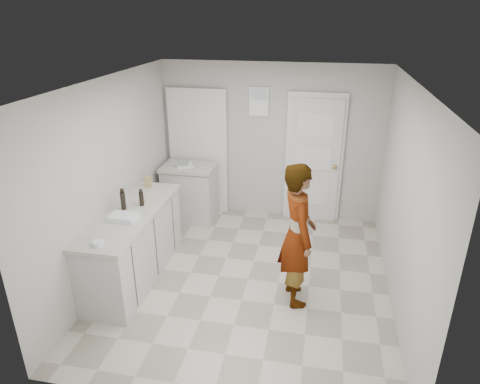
% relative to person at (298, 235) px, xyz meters
% --- Properties ---
extents(ground, '(4.00, 4.00, 0.00)m').
position_rel_person_xyz_m(ground, '(-0.61, 0.27, -0.86)').
color(ground, gray).
rests_on(ground, ground).
extents(room_shell, '(4.00, 4.00, 4.00)m').
position_rel_person_xyz_m(room_shell, '(-0.78, 2.22, 0.16)').
color(room_shell, '#B5B2AB').
rests_on(room_shell, ground).
extents(main_counter, '(0.64, 1.96, 0.93)m').
position_rel_person_xyz_m(main_counter, '(-2.06, 0.07, -0.43)').
color(main_counter, silver).
rests_on(main_counter, ground).
extents(side_counter, '(0.84, 0.61, 0.93)m').
position_rel_person_xyz_m(side_counter, '(-1.86, 1.82, -0.43)').
color(side_counter, silver).
rests_on(side_counter, ground).
extents(person, '(0.59, 0.73, 1.72)m').
position_rel_person_xyz_m(person, '(0.00, 0.00, 0.00)').
color(person, silver).
rests_on(person, ground).
extents(cake_mix_box, '(0.10, 0.06, 0.16)m').
position_rel_person_xyz_m(cake_mix_box, '(-2.15, 0.86, 0.14)').
color(cake_mix_box, '#9D7E4E').
rests_on(cake_mix_box, main_counter).
extents(spice_jar, '(0.05, 0.05, 0.07)m').
position_rel_person_xyz_m(spice_jar, '(-2.00, 0.36, 0.10)').
color(spice_jar, tan).
rests_on(spice_jar, main_counter).
extents(oil_cruet_a, '(0.06, 0.06, 0.23)m').
position_rel_person_xyz_m(oil_cruet_a, '(-1.99, 0.28, 0.17)').
color(oil_cruet_a, black).
rests_on(oil_cruet_a, main_counter).
extents(oil_cruet_b, '(0.06, 0.06, 0.28)m').
position_rel_person_xyz_m(oil_cruet_b, '(-2.16, 0.13, 0.20)').
color(oil_cruet_b, black).
rests_on(oil_cruet_b, main_counter).
extents(baking_dish, '(0.33, 0.23, 0.06)m').
position_rel_person_xyz_m(baking_dish, '(-2.05, -0.13, 0.09)').
color(baking_dish, silver).
rests_on(baking_dish, main_counter).
extents(egg_bowl, '(0.12, 0.12, 0.05)m').
position_rel_person_xyz_m(egg_bowl, '(-2.04, -0.75, 0.09)').
color(egg_bowl, silver).
rests_on(egg_bowl, main_counter).
extents(papers, '(0.38, 0.41, 0.01)m').
position_rel_person_xyz_m(papers, '(-1.93, 1.83, 0.07)').
color(papers, white).
rests_on(papers, side_counter).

